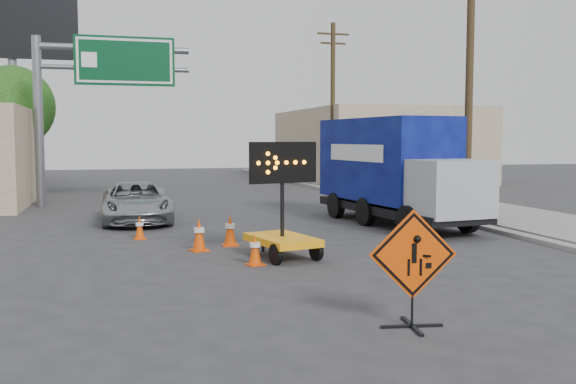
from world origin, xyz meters
name	(u,v)px	position (x,y,z in m)	size (l,w,h in m)	color
ground	(351,310)	(0.00, 0.00, 0.00)	(100.00, 100.00, 0.00)	#2D2D30
curb_right	(385,203)	(7.20, 15.00, 0.06)	(0.40, 60.00, 0.12)	gray
sidewalk_right	(435,202)	(9.50, 15.00, 0.07)	(4.00, 60.00, 0.15)	gray
building_right_far	(374,145)	(13.00, 30.00, 2.30)	(10.00, 14.00, 4.60)	#CBAF92
highway_gantry	(92,81)	(-4.43, 17.96, 5.07)	(6.18, 0.38, 6.90)	slate
billboard	(15,47)	(-8.35, 25.87, 7.35)	(6.10, 0.54, 9.85)	slate
utility_pole_near	(469,81)	(8.00, 10.00, 4.68)	(1.80, 0.26, 9.00)	#44331D
utility_pole_far	(333,103)	(8.00, 24.00, 4.68)	(1.80, 0.26, 9.00)	#44331D
tree_left_near	(13,107)	(-8.00, 22.00, 4.16)	(3.71, 3.71, 6.03)	#44331D
tree_left_far	(15,106)	(-9.00, 30.00, 4.60)	(4.10, 4.10, 6.66)	#44331D
construction_sign	(413,266)	(0.51, -1.13, 0.91)	(1.29, 0.92, 1.73)	black
arrow_board	(282,232)	(0.07, 4.62, 0.60)	(1.66, 2.08, 2.66)	#FBA00D
pickup_truck	(136,202)	(-2.94, 12.04, 0.65)	(2.17, 4.71, 1.31)	#A2A5A9
box_truck	(395,176)	(5.02, 9.36, 1.54)	(2.91, 7.34, 3.39)	black
cone_a	(255,249)	(-0.71, 3.98, 0.35)	(0.44, 0.44, 0.70)	#E94604
cone_b	(199,234)	(-1.66, 6.06, 0.41)	(0.50, 0.50, 0.81)	#E94604
cone_c	(230,230)	(-0.79, 6.61, 0.40)	(0.42, 0.42, 0.81)	#E94604
cone_d	(140,227)	(-2.99, 8.33, 0.32)	(0.36, 0.36, 0.64)	#E94604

